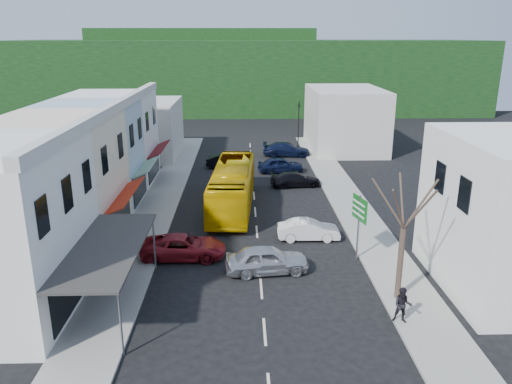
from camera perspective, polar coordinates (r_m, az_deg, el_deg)
name	(u,v)px	position (r m, az deg, el deg)	size (l,w,h in m)	color
ground	(259,256)	(30.31, 0.32, -7.38)	(120.00, 120.00, 0.00)	black
sidewalk_left	(160,203)	(40.11, -10.94, -1.28)	(3.00, 52.00, 0.15)	gray
sidewalk_right	(348,202)	(40.46, 10.52, -1.09)	(3.00, 52.00, 0.15)	gray
shopfront_row	(70,172)	(35.58, -20.52, 2.12)	(8.25, 30.00, 8.00)	silver
distant_block_left	(141,129)	(56.45, -12.97, 7.07)	(8.00, 10.00, 6.00)	#B7B2A8
distant_block_right	(345,119)	(59.44, 10.11, 8.23)	(8.00, 12.00, 7.00)	#B7B2A8
hillside	(239,71)	(92.79, -1.96, 13.71)	(80.00, 26.00, 14.00)	black
bus	(233,188)	(38.27, -2.70, 0.44)	(2.50, 11.60, 3.10)	#D9A903
car_silver	(267,261)	(28.12, 1.25, -7.88)	(1.80, 4.40, 1.40)	silver
car_white	(309,229)	(32.68, 6.03, -4.26)	(1.80, 4.40, 1.40)	silver
car_red	(183,247)	(30.21, -8.29, -6.21)	(1.90, 4.60, 1.40)	maroon
car_black_near	(296,179)	(44.04, 4.56, 1.53)	(1.84, 4.50, 1.40)	black
car_navy_mid	(281,165)	(48.52, 2.83, 3.06)	(1.80, 4.40, 1.40)	black
car_black_far	(228,161)	(50.09, -3.21, 3.51)	(1.80, 4.40, 1.40)	black
car_navy_far	(287,150)	(55.29, 3.51, 4.83)	(1.84, 4.50, 1.40)	black
pedestrian_left	(145,234)	(31.70, -12.60, -4.71)	(0.60, 0.40, 1.70)	black
pedestrian_right	(403,305)	(24.18, 16.41, -12.33)	(0.70, 0.44, 1.70)	black
direction_sign	(358,228)	(29.76, 11.62, -4.06)	(0.60, 1.80, 4.00)	#0F5C1B
street_tree	(403,228)	(25.11, 16.50, -4.01)	(2.48, 2.48, 7.69)	#392C23
traffic_signal	(299,124)	(60.30, 4.89, 7.75)	(0.77, 1.16, 5.30)	black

